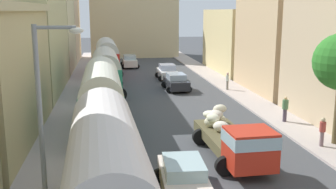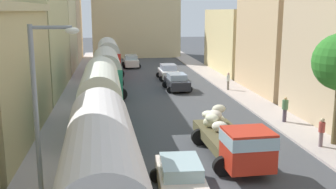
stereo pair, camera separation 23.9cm
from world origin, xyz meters
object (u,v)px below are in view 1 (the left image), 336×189
parked_bus_3 (107,56)px  car_0 (176,82)px  parked_bus_0 (106,173)px  pedestrian_0 (285,108)px  cargo_truck_0 (235,139)px  car_3 (130,61)px  parked_bus_2 (106,70)px  parked_bus_1 (102,95)px  car_2 (183,177)px  pedestrian_1 (228,80)px  streetlamp_near (46,115)px  car_1 (167,72)px  pedestrian_2 (322,131)px

parked_bus_3 → car_0: 12.03m
parked_bus_0 → pedestrian_0: parked_bus_0 is taller
cargo_truck_0 → car_3: (-3.21, 34.16, -0.33)m
parked_bus_2 → car_0: parked_bus_2 is taller
parked_bus_1 → car_3: 28.50m
parked_bus_3 → pedestrian_0: bearing=-62.7°
car_2 → parked_bus_3: bearing=95.4°
car_0 → pedestrian_1: (4.61, -1.17, 0.23)m
parked_bus_0 → streetlamp_near: streetlamp_near is taller
parked_bus_3 → pedestrian_0: (11.52, -22.29, -1.23)m
car_2 → pedestrian_1: (8.01, 20.17, 0.27)m
car_2 → pedestrian_1: bearing=68.3°
car_1 → pedestrian_2: bearing=-78.0°
parked_bus_0 → parked_bus_3: parked_bus_0 is taller
cargo_truck_0 → parked_bus_2: bearing=109.9°
streetlamp_near → parked_bus_1: bearing=82.1°
parked_bus_1 → cargo_truck_0: 8.82m
parked_bus_0 → cargo_truck_0: size_ratio=1.28×
parked_bus_2 → car_2: bearing=-81.4°
car_3 → pedestrian_2: pedestrian_2 is taller
pedestrian_0 → streetlamp_near: (-13.38, -11.20, 3.03)m
parked_bus_1 → streetlamp_near: 11.29m
parked_bus_1 → pedestrian_2: bearing=-22.1°
car_0 → parked_bus_3: bearing=122.2°
car_3 → car_2: bearing=-89.9°
parked_bus_2 → streetlamp_near: streetlamp_near is taller
parked_bus_1 → cargo_truck_0: (6.46, -5.89, -1.19)m
parked_bus_0 → car_3: bearing=85.8°
parked_bus_2 → car_2: parked_bus_2 is taller
parked_bus_0 → car_0: bearing=75.2°
parked_bus_2 → streetlamp_near: bearing=-94.5°
parked_bus_2 → parked_bus_3: bearing=89.4°
pedestrian_0 → pedestrian_2: 4.90m
parked_bus_3 → pedestrian_1: size_ratio=5.30×
car_1 → streetlamp_near: bearing=-105.8°
car_3 → parked_bus_0: bearing=-94.2°
parked_bus_3 → pedestrian_2: bearing=-67.3°
parked_bus_3 → cargo_truck_0: bearing=-77.8°
car_0 → pedestrian_0: bearing=-67.1°
car_0 → pedestrian_1: 4.76m
car_3 → streetlamp_near: size_ratio=0.63×
cargo_truck_0 → car_1: (0.31, 24.24, -0.34)m
parked_bus_0 → car_3: 40.30m
car_2 → pedestrian_0: bearing=47.0°
car_1 → pedestrian_0: bearing=-74.4°
pedestrian_1 → pedestrian_0: bearing=-87.2°
car_2 → parked_bus_2: bearing=98.6°
parked_bus_0 → streetlamp_near: (-1.83, 0.84, 1.70)m
car_0 → pedestrian_2: bearing=-73.7°
car_2 → pedestrian_2: (8.39, 4.27, 0.26)m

